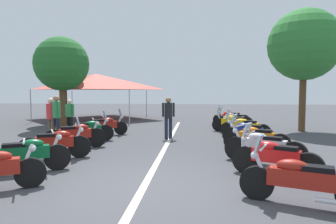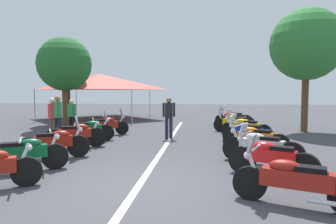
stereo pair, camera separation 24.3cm
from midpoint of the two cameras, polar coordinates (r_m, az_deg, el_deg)
ground_plane at (r=6.33m, az=-4.64°, el=-14.09°), size 80.00×80.00×0.00m
lane_centre_stripe at (r=10.01m, az=-0.34°, el=-7.31°), size 17.91×0.16×0.01m
motorcycle_left_row_1 at (r=8.03m, az=-25.21°, el=-7.20°), size 1.19×1.91×1.00m
motorcycle_left_row_2 at (r=9.31m, az=-20.13°, el=-5.49°), size 0.96×1.93×1.22m
motorcycle_left_row_3 at (r=10.81m, az=-16.61°, el=-4.13°), size 0.98×1.98×1.02m
motorcycle_left_row_4 at (r=12.06m, az=-14.37°, el=-3.28°), size 1.01×1.92×1.21m
motorcycle_left_row_5 at (r=13.58m, az=-11.37°, el=-2.47°), size 1.07×2.00×1.19m
motorcycle_right_row_0 at (r=5.63m, az=24.13°, el=-11.86°), size 1.01×2.04×1.19m
motorcycle_right_row_1 at (r=7.23m, az=19.95°, el=-8.18°), size 1.09×1.87×1.21m
motorcycle_right_row_2 at (r=8.49m, az=18.16°, el=-6.34°), size 1.19×2.03×1.02m
motorcycle_right_row_3 at (r=9.99m, az=16.87°, el=-4.78°), size 1.00×2.02×1.22m
motorcycle_right_row_4 at (r=11.37m, az=15.60°, el=-3.82°), size 1.03×1.84×0.99m
motorcycle_right_row_5 at (r=13.02m, az=15.04°, el=-2.78°), size 1.16×1.97×1.20m
motorcycle_right_row_6 at (r=14.51m, az=13.08°, el=-2.02°), size 1.18×2.01×1.22m
motorcycle_right_row_7 at (r=15.97m, az=13.12°, el=-1.49°), size 0.90×1.96×1.21m
motorcycle_right_row_8 at (r=17.38m, az=12.73°, el=-1.06°), size 0.90×2.06×1.21m
traffic_cone_1 at (r=12.92m, az=-19.86°, el=-3.69°), size 0.36×0.36×0.61m
bystander_1 at (r=14.47m, az=-17.51°, el=-0.31°), size 0.32×0.49×1.59m
bystander_2 at (r=12.30m, az=0.72°, el=-0.46°), size 0.32×0.52×1.72m
bystander_3 at (r=12.92m, az=-19.83°, el=-0.29°), size 0.35×0.44×1.79m
bystander_4 at (r=13.06m, az=-20.76°, el=-0.55°), size 0.32×0.49×1.69m
roadside_tree_0 at (r=19.30m, az=-18.48°, el=9.04°), size 2.70×2.70×5.12m
roadside_tree_1 at (r=16.09m, az=25.41°, el=11.54°), size 3.44×3.44×5.92m
roadside_tree_2 at (r=16.90m, az=-18.83°, el=8.59°), size 2.84×2.84×4.83m
event_tent at (r=21.85m, az=-12.72°, el=5.67°), size 6.90×6.90×3.20m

